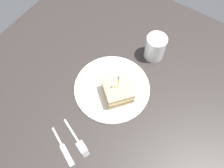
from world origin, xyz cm
name	(u,v)px	position (x,y,z in cm)	size (l,w,h in cm)	color
ground_plane	(112,89)	(0.00, 0.00, -1.00)	(96.94, 96.94, 2.00)	#2D2826
plate	(112,87)	(0.00, 0.00, 0.46)	(25.26, 25.26, 0.92)	silver
sandwich_half_center	(118,91)	(3.02, -1.22, 3.46)	(12.02, 11.96, 11.33)	tan
drink_glass	(155,48)	(4.83, 19.48, 4.01)	(6.98, 6.98, 9.26)	beige
fork	(78,141)	(1.70, -20.51, 0.17)	(12.95, 5.92, 0.35)	silver
knife	(63,148)	(-0.69, -24.58, 0.17)	(12.41, 6.25, 0.35)	silver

